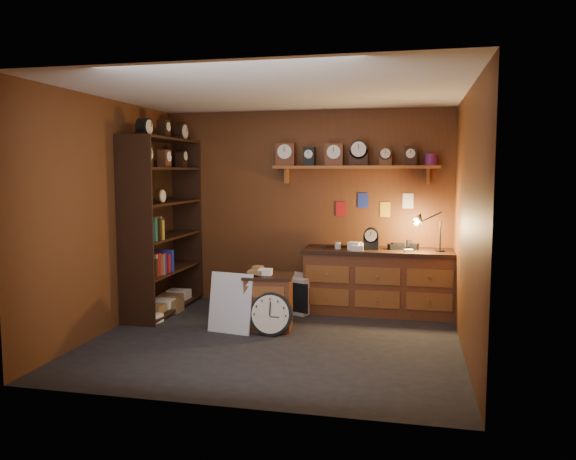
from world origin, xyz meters
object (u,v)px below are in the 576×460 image
at_px(low_cabinet, 269,299).
at_px(shelving_unit, 161,218).
at_px(workbench, 379,278).
at_px(big_round_clock, 271,314).

bearing_deg(low_cabinet, shelving_unit, 154.66).
bearing_deg(workbench, big_round_clock, -131.67).
bearing_deg(big_round_clock, workbench, 48.33).
distance_m(workbench, low_cabinet, 1.62).
relative_size(workbench, low_cabinet, 2.68).
bearing_deg(shelving_unit, low_cabinet, -18.65).
relative_size(shelving_unit, workbench, 1.30).
xyz_separation_m(workbench, big_round_clock, (-1.15, -1.29, -0.23)).
height_order(shelving_unit, big_round_clock, shelving_unit).
xyz_separation_m(shelving_unit, low_cabinet, (1.61, -0.54, -0.89)).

